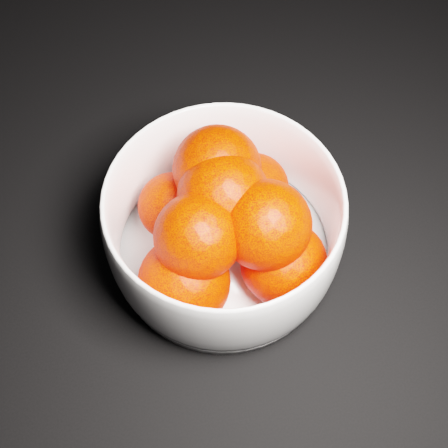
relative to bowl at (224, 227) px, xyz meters
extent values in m
cube|color=black|center=(0.25, 0.17, -0.06)|extent=(3.00, 3.00, 0.00)
cylinder|color=white|center=(0.00, 0.00, -0.05)|extent=(0.21, 0.21, 0.01)
sphere|color=#F61A00|center=(0.04, 0.04, -0.01)|extent=(0.07, 0.07, 0.07)
sphere|color=#F61A00|center=(-0.04, 0.04, -0.01)|extent=(0.07, 0.07, 0.07)
sphere|color=#F61A00|center=(-0.05, -0.05, -0.01)|extent=(0.09, 0.09, 0.09)
sphere|color=#F61A00|center=(0.05, -0.05, -0.01)|extent=(0.08, 0.08, 0.08)
sphere|color=#F61A00|center=(0.00, 0.04, 0.04)|extent=(0.08, 0.08, 0.08)
sphere|color=#F61A00|center=(-0.03, -0.03, 0.04)|extent=(0.08, 0.08, 0.08)
sphere|color=#F61A00|center=(0.03, -0.03, 0.04)|extent=(0.08, 0.08, 0.08)
sphere|color=#F61A00|center=(0.00, 0.01, 0.04)|extent=(0.09, 0.09, 0.09)
camera|label=1|loc=(-0.06, -0.29, 0.51)|focal=50.00mm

